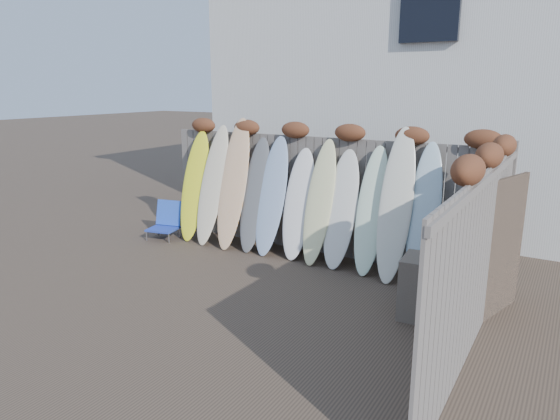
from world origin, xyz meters
The scene contains 18 objects.
ground centered at (0.00, 0.00, 0.00)m, with size 80.00×80.00×0.00m, color #493A2D.
back_fence centered at (0.06, 2.39, 1.18)m, with size 6.05×0.28×2.24m.
right_fence centered at (2.99, 0.25, 1.14)m, with size 0.28×4.40×2.24m.
house centered at (0.50, 6.50, 3.20)m, with size 8.50×5.50×6.33m.
beach_chair centered at (-2.84, 1.67, 0.32)m, with size 0.63×0.65×0.69m.
wooden_crate centered at (2.39, 0.81, 0.39)m, with size 0.67×0.55×0.78m, color brown.
lattice_panel centered at (3.08, 1.36, 0.88)m, with size 0.05×1.18×1.76m, color #31251D.
surfboard_0 centered at (-2.33, 1.96, 1.01)m, with size 0.52×0.07×2.10m, color #FFFE22.
surfboard_1 centered at (-1.88, 1.93, 1.07)m, with size 0.54×0.07×2.23m, color #FEEBC3.
surfboard_2 centered at (-1.42, 1.95, 1.14)m, with size 0.53×0.07×2.38m, color #F1AA7D.
surfboard_3 centered at (-0.99, 1.98, 0.98)m, with size 0.49×0.07×2.04m, color #5F6061.
surfboard_4 centered at (-0.64, 1.98, 1.00)m, with size 0.52×0.07×2.09m, color #93ACD2.
surfboard_5 centered at (-0.14, 2.02, 0.91)m, with size 0.51×0.07×1.90m, color white.
surfboard_6 centered at (0.27, 1.98, 1.00)m, with size 0.47×0.07×2.08m, color #F2EFA9.
surfboard_7 centered at (0.65, 2.00, 0.93)m, with size 0.53×0.07×1.93m, color silver.
surfboard_8 centered at (1.15, 1.99, 0.97)m, with size 0.46×0.07×2.02m, color #D7F6D5.
surfboard_9 centered at (1.55, 1.92, 1.12)m, with size 0.49×0.07×2.34m, color silver.
surfboard_10 centered at (1.96, 1.98, 1.02)m, with size 0.45×0.07×2.13m, color silver.
Camera 1 is at (3.79, -5.05, 2.81)m, focal length 32.00 mm.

